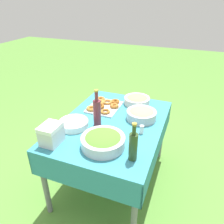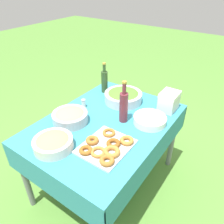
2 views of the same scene
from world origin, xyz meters
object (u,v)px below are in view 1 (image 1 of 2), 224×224
at_px(olive_oil_bottle, 133,145).
at_px(wine_bottle, 97,112).
at_px(donut_platter, 104,105).
at_px(bread_bowl, 137,100).
at_px(salad_bowl, 103,141).
at_px(pasta_bowl, 141,114).
at_px(plate_stack, 74,124).
at_px(cooler_box, 51,134).

height_order(olive_oil_bottle, wine_bottle, wine_bottle).
relative_size(donut_platter, olive_oil_bottle, 1.24).
distance_m(wine_bottle, bread_bowl, 0.62).
bearing_deg(wine_bottle, salad_bowl, -147.19).
height_order(wine_bottle, bread_bowl, wine_bottle).
distance_m(pasta_bowl, wine_bottle, 0.45).
bearing_deg(bread_bowl, wine_bottle, 158.65).
relative_size(plate_stack, wine_bottle, 0.75).
bearing_deg(bread_bowl, plate_stack, 147.82).
bearing_deg(pasta_bowl, wine_bottle, 127.23).
bearing_deg(donut_platter, salad_bowl, -157.28).
bearing_deg(plate_stack, donut_platter, -13.00).
xyz_separation_m(bread_bowl, cooler_box, (-0.95, 0.46, 0.04)).
height_order(salad_bowl, bread_bowl, salad_bowl).
height_order(pasta_bowl, wine_bottle, wine_bottle).
distance_m(pasta_bowl, bread_bowl, 0.33).
bearing_deg(wine_bottle, donut_platter, 14.03).
xyz_separation_m(plate_stack, cooler_box, (-0.29, 0.04, 0.06)).
distance_m(pasta_bowl, cooler_box, 0.88).
bearing_deg(plate_stack, cooler_box, 172.22).
xyz_separation_m(plate_stack, bread_bowl, (0.67, -0.42, 0.02)).
xyz_separation_m(pasta_bowl, wine_bottle, (-0.27, 0.35, 0.09)).
bearing_deg(pasta_bowl, cooler_box, 137.87).
relative_size(salad_bowl, plate_stack, 1.32).
height_order(donut_platter, plate_stack, plate_stack).
height_order(salad_bowl, wine_bottle, wine_bottle).
bearing_deg(cooler_box, bread_bowl, -25.72).
height_order(plate_stack, wine_bottle, wine_bottle).
xyz_separation_m(pasta_bowl, plate_stack, (-0.37, 0.55, -0.02)).
bearing_deg(olive_oil_bottle, bread_bowl, 13.63).
relative_size(plate_stack, cooler_box, 1.48).
xyz_separation_m(salad_bowl, wine_bottle, (0.27, 0.18, 0.09)).
distance_m(pasta_bowl, donut_platter, 0.45).
height_order(pasta_bowl, olive_oil_bottle, olive_oil_bottle).
height_order(salad_bowl, olive_oil_bottle, olive_oil_bottle).
xyz_separation_m(donut_platter, bread_bowl, (0.21, -0.31, 0.03)).
xyz_separation_m(wine_bottle, bread_bowl, (0.57, -0.22, -0.09)).
relative_size(salad_bowl, cooler_box, 1.95).
xyz_separation_m(pasta_bowl, olive_oil_bottle, (-0.60, -0.09, 0.07)).
height_order(salad_bowl, donut_platter, salad_bowl).
relative_size(olive_oil_bottle, cooler_box, 1.72).
bearing_deg(wine_bottle, cooler_box, 148.32).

